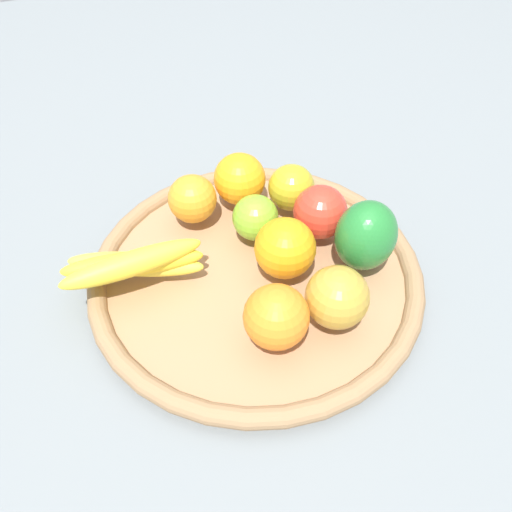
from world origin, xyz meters
The scene contains 12 objects.
ground_plane centered at (0.00, 0.00, 0.00)m, with size 2.40×2.40×0.00m, color slate.
basket centered at (0.00, 0.00, 0.02)m, with size 0.47×0.47×0.03m.
orange_0 centered at (0.02, 0.14, 0.07)m, with size 0.08×0.08×0.08m, color orange.
orange_1 centered at (-0.02, -0.12, 0.07)m, with size 0.08×0.08×0.08m, color orange.
orange_2 centered at (0.03, -0.02, 0.07)m, with size 0.08×0.08×0.08m, color orange.
banana_bunch centered at (-0.16, 0.03, 0.07)m, with size 0.19×0.10×0.06m.
apple_1 centered at (0.11, 0.03, 0.07)m, with size 0.08×0.08×0.08m, color red.
bell_pepper centered at (0.14, -0.04, 0.08)m, with size 0.09×0.08×0.10m, color #247831.
apple_3 centered at (0.02, 0.06, 0.07)m, with size 0.07×0.07×0.07m, color #79B92B.
apple_2 centered at (0.09, 0.10, 0.07)m, with size 0.07×0.07×0.07m, color #AEA021.
apple_0 centered at (0.06, -0.12, 0.07)m, with size 0.08×0.08×0.08m, color #B58E31.
orange_3 centered at (-0.05, 0.13, 0.07)m, with size 0.07×0.07×0.07m, color orange.
Camera 1 is at (-0.17, -0.46, 0.57)m, focal length 36.96 mm.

